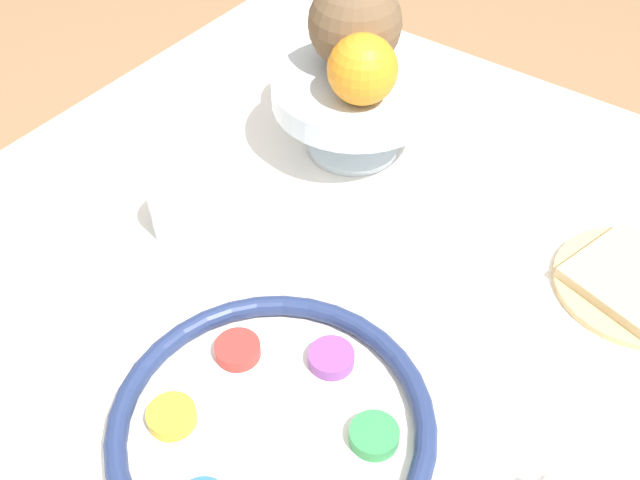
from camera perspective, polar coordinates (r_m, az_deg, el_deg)
seder_plate at (r=0.67m, az=-3.67°, el=-14.04°), size 0.29×0.29×0.03m
fruit_stand at (r=0.91m, az=2.67°, el=10.82°), size 0.20×0.20×0.10m
orange_fruit at (r=0.85m, az=3.26°, el=12.84°), size 0.08×0.08×0.08m
coconut at (r=0.90m, az=2.67°, el=16.18°), size 0.11×0.11×0.11m
bread_plate at (r=0.85m, az=22.88°, el=-3.00°), size 0.17×0.17×0.02m
cup_far at (r=0.84m, az=-10.55°, el=2.34°), size 0.07×0.07×0.06m
fork_left at (r=0.78m, az=-20.61°, el=-7.79°), size 0.02×0.17×0.01m
fork_right at (r=0.79m, az=-18.96°, el=-6.45°), size 0.03×0.17×0.01m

